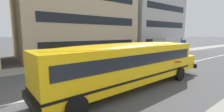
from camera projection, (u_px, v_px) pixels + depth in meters
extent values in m
plane|color=#4C4C4F|center=(53.00, 94.00, 8.61)|extent=(400.00, 400.00, 0.00)
cube|color=gray|center=(28.00, 70.00, 14.53)|extent=(120.00, 3.00, 0.01)
cube|color=silver|center=(53.00, 94.00, 8.61)|extent=(110.00, 0.16, 0.01)
cube|color=yellow|center=(128.00, 63.00, 9.36)|extent=(10.76, 2.78, 2.14)
cube|color=yellow|center=(178.00, 61.00, 13.29)|extent=(1.62, 2.09, 1.07)
cube|color=black|center=(182.00, 64.00, 13.83)|extent=(0.27, 2.43, 0.35)
cube|color=black|center=(31.00, 102.00, 6.07)|extent=(0.27, 2.43, 0.35)
cube|color=black|center=(128.00, 57.00, 9.31)|extent=(10.12, 2.80, 0.62)
cube|color=black|center=(128.00, 74.00, 9.45)|extent=(10.79, 2.81, 0.12)
ellipsoid|color=yellow|center=(128.00, 46.00, 9.21)|extent=(10.33, 2.57, 0.35)
cylinder|color=red|center=(178.00, 62.00, 10.47)|extent=(0.44, 0.44, 0.03)
cylinder|color=black|center=(152.00, 68.00, 13.00)|extent=(0.98, 0.30, 0.97)
cylinder|color=black|center=(180.00, 74.00, 11.14)|extent=(0.98, 0.30, 0.97)
cylinder|color=black|center=(55.00, 90.00, 7.88)|extent=(0.98, 0.30, 0.97)
cylinder|color=black|center=(77.00, 107.00, 6.03)|extent=(0.98, 0.30, 0.97)
cube|color=navy|center=(176.00, 46.00, 25.47)|extent=(1.89, 2.27, 2.00)
cube|color=black|center=(179.00, 44.00, 26.01)|extent=(0.12, 1.85, 0.70)
cube|color=#B7B7BC|center=(167.00, 45.00, 23.53)|extent=(4.29, 2.38, 2.40)
cylinder|color=black|center=(170.00, 51.00, 26.44)|extent=(0.85, 0.30, 0.84)
cylinder|color=black|center=(183.00, 52.00, 24.78)|extent=(0.85, 0.30, 0.84)
cylinder|color=black|center=(158.00, 53.00, 24.17)|extent=(0.85, 0.30, 0.84)
cylinder|color=black|center=(171.00, 54.00, 22.50)|extent=(0.85, 0.30, 0.84)
cube|color=black|center=(94.00, 45.00, 20.36)|extent=(13.81, 0.04, 1.10)
cube|color=black|center=(94.00, 20.00, 19.91)|extent=(13.81, 0.04, 1.10)
cube|color=#B7B7B2|center=(143.00, 20.00, 34.17)|extent=(14.02, 11.78, 12.80)
cube|color=black|center=(166.00, 41.00, 30.16)|extent=(11.78, 0.04, 1.10)
cube|color=black|center=(167.00, 25.00, 29.71)|extent=(11.78, 0.04, 1.10)
cube|color=black|center=(167.00, 7.00, 29.26)|extent=(11.78, 0.04, 1.10)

